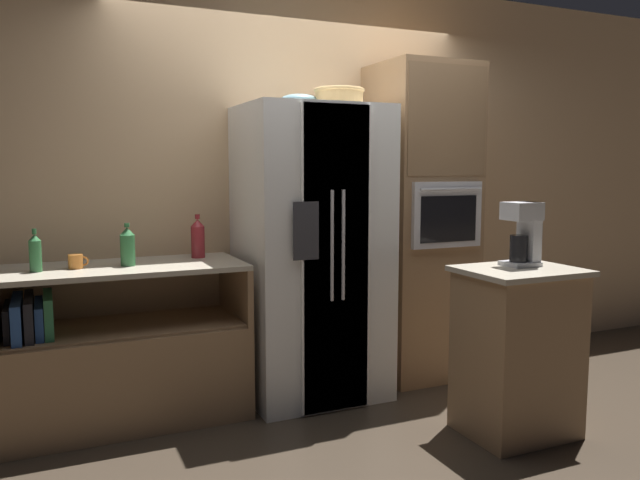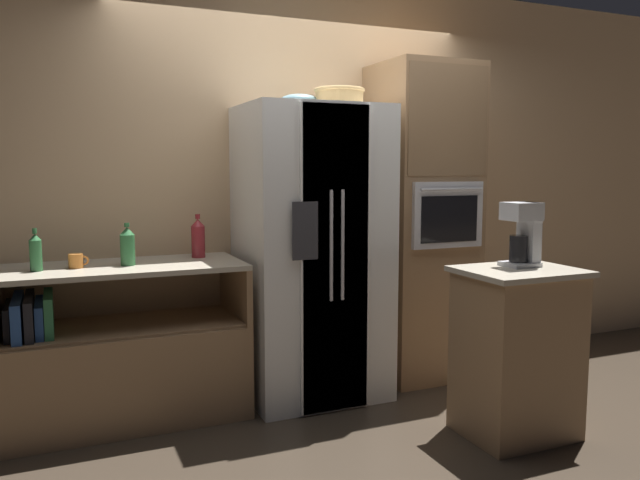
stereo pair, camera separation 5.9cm
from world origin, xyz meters
The scene contains 13 objects.
ground_plane centered at (0.00, 0.00, 0.00)m, with size 20.00×20.00×0.00m, color #382D23.
wall_back centered at (0.00, 0.47, 1.40)m, with size 12.00×0.06×2.80m.
counter_left centered at (-1.22, 0.12, 0.34)m, with size 1.37×0.65×0.93m.
refrigerator centered at (-0.04, 0.07, 0.94)m, with size 0.88×0.77×1.88m.
wall_oven centered at (0.83, 0.13, 1.10)m, with size 0.65×0.67×2.20m.
island_counter centered at (0.77, -0.97, 0.47)m, with size 0.63×0.51×0.94m.
wicker_basket centered at (0.12, 0.00, 1.94)m, with size 0.32×0.32×0.11m.
fruit_bowl centered at (-0.11, 0.09, 1.92)m, with size 0.23×0.23×0.07m.
bottle_tall centered at (-1.67, 0.08, 1.03)m, with size 0.06×0.06×0.24m.
bottle_short centered at (-0.74, 0.25, 1.05)m, with size 0.09×0.09×0.27m.
bottle_wide centered at (-1.18, 0.09, 1.04)m, with size 0.08×0.08×0.25m.
mug centered at (-1.46, 0.10, 0.97)m, with size 0.11×0.08×0.08m.
coffee_maker centered at (0.85, -0.90, 1.14)m, with size 0.18×0.16×0.36m.
Camera 2 is at (-1.56, -3.64, 1.49)m, focal length 35.00 mm.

